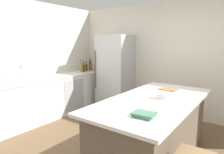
{
  "coord_description": "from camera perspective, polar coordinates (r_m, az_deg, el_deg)",
  "views": [
    {
      "loc": [
        1.67,
        -2.26,
        1.68
      ],
      "look_at": [
        -0.66,
        0.94,
        1.0
      ],
      "focal_mm": 31.88,
      "sensor_mm": 36.0,
      "label": 1
    }
  ],
  "objects": [
    {
      "name": "ground_plane",
      "position": [
        3.27,
        -0.33,
        -21.11
      ],
      "size": [
        7.2,
        7.2,
        0.0
      ],
      "primitive_type": "plane",
      "color": "brown"
    },
    {
      "name": "wall_rear",
      "position": [
        4.83,
        15.78,
        4.85
      ],
      "size": [
        6.0,
        0.1,
        2.6
      ],
      "primitive_type": "cube",
      "color": "silver",
      "rests_on": "ground_plane"
    },
    {
      "name": "wall_left",
      "position": [
        4.72,
        -25.12,
        4.19
      ],
      "size": [
        0.1,
        6.0,
        2.6
      ],
      "primitive_type": "cube",
      "color": "silver",
      "rests_on": "ground_plane"
    },
    {
      "name": "counter_run_left",
      "position": [
        4.85,
        -16.63,
        -5.26
      ],
      "size": [
        0.66,
        3.14,
        0.92
      ],
      "color": "white",
      "rests_on": "ground_plane"
    },
    {
      "name": "kitchen_island",
      "position": [
        3.03,
        11.76,
        -14.27
      ],
      "size": [
        1.08,
        2.25,
        0.9
      ],
      "color": "brown",
      "rests_on": "ground_plane"
    },
    {
      "name": "refrigerator",
      "position": [
        5.09,
        0.96,
        1.33
      ],
      "size": [
        0.8,
        0.73,
        1.88
      ],
      "color": "#B7BABF",
      "rests_on": "ground_plane"
    },
    {
      "name": "sink_faucet",
      "position": [
        4.56,
        -21.02,
        1.49
      ],
      "size": [
        0.15,
        0.05,
        0.3
      ],
      "color": "silver",
      "rests_on": "counter_run_left"
    },
    {
      "name": "flower_vase",
      "position": [
        4.39,
        -24.54,
        0.33
      ],
      "size": [
        0.08,
        0.08,
        0.33
      ],
      "color": "silver",
      "rests_on": "counter_run_left"
    },
    {
      "name": "hot_sauce_bottle",
      "position": [
        5.69,
        -4.9,
        2.91
      ],
      "size": [
        0.05,
        0.05,
        0.22
      ],
      "color": "red",
      "rests_on": "counter_run_left"
    },
    {
      "name": "wine_bottle",
      "position": [
        5.68,
        -6.26,
        3.39
      ],
      "size": [
        0.06,
        0.06,
        0.35
      ],
      "color": "#19381E",
      "rests_on": "counter_run_left"
    },
    {
      "name": "vinegar_bottle",
      "position": [
        5.52,
        -5.99,
        2.96
      ],
      "size": [
        0.06,
        0.06,
        0.28
      ],
      "color": "#994C23",
      "rests_on": "counter_run_left"
    },
    {
      "name": "whiskey_bottle",
      "position": [
        5.52,
        -7.33,
        2.82
      ],
      "size": [
        0.08,
        0.08,
        0.27
      ],
      "color": "brown",
      "rests_on": "counter_run_left"
    },
    {
      "name": "gin_bottle",
      "position": [
        5.46,
        -8.15,
        2.89
      ],
      "size": [
        0.07,
        0.07,
        0.3
      ],
      "color": "#8CB79E",
      "rests_on": "counter_run_left"
    },
    {
      "name": "syrup_bottle",
      "position": [
        5.33,
        -8.11,
        2.52
      ],
      "size": [
        0.07,
        0.07,
        0.25
      ],
      "color": "#5B3319",
      "rests_on": "counter_run_left"
    },
    {
      "name": "olive_oil_bottle",
      "position": [
        5.27,
        -8.93,
        2.79
      ],
      "size": [
        0.06,
        0.06,
        0.33
      ],
      "color": "olive",
      "rests_on": "counter_run_left"
    },
    {
      "name": "cookbook_stack",
      "position": [
        2.18,
        9.18,
        -10.57
      ],
      "size": [
        0.26,
        0.2,
        0.05
      ],
      "color": "#4C7F60",
      "rests_on": "kitchen_island"
    },
    {
      "name": "mixing_bowl",
      "position": [
        2.92,
        14.34,
        -5.14
      ],
      "size": [
        0.21,
        0.21,
        0.09
      ],
      "color": "silver",
      "rests_on": "kitchen_island"
    },
    {
      "name": "cutting_board",
      "position": [
        3.48,
        15.82,
        -3.45
      ],
      "size": [
        0.3,
        0.21,
        0.02
      ],
      "color": "#9E7042",
      "rests_on": "kitchen_island"
    }
  ]
}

